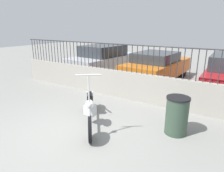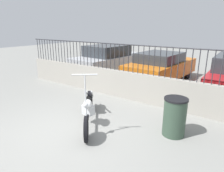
{
  "view_description": "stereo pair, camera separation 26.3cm",
  "coord_description": "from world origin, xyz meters",
  "px_view_note": "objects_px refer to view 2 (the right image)",
  "views": [
    {
      "loc": [
        3.06,
        -2.82,
        2.35
      ],
      "look_at": [
        0.08,
        1.78,
        0.7
      ],
      "focal_mm": 32.0,
      "sensor_mm": 36.0,
      "label": 1
    },
    {
      "loc": [
        3.28,
        -2.67,
        2.35
      ],
      "look_at": [
        0.08,
        1.78,
        0.7
      ],
      "focal_mm": 32.0,
      "sensor_mm": 36.0,
      "label": 2
    }
  ],
  "objects_px": {
    "motorcycle_black": "(89,108)",
    "car_silver": "(109,59)",
    "car_orange": "(161,66)",
    "trash_bin": "(175,117)"
  },
  "relations": [
    {
      "from": "car_silver",
      "to": "car_orange",
      "type": "distance_m",
      "value": 2.99
    },
    {
      "from": "trash_bin",
      "to": "car_silver",
      "type": "bearing_deg",
      "value": 138.95
    },
    {
      "from": "car_silver",
      "to": "car_orange",
      "type": "xyz_separation_m",
      "value": [
        2.98,
        -0.23,
        -0.05
      ]
    },
    {
      "from": "motorcycle_black",
      "to": "car_silver",
      "type": "distance_m",
      "value": 5.87
    },
    {
      "from": "trash_bin",
      "to": "motorcycle_black",
      "type": "bearing_deg",
      "value": -163.24
    },
    {
      "from": "motorcycle_black",
      "to": "car_silver",
      "type": "bearing_deg",
      "value": 172.67
    },
    {
      "from": "motorcycle_black",
      "to": "car_orange",
      "type": "relative_size",
      "value": 0.47
    },
    {
      "from": "motorcycle_black",
      "to": "car_orange",
      "type": "height_order",
      "value": "motorcycle_black"
    },
    {
      "from": "motorcycle_black",
      "to": "car_orange",
      "type": "xyz_separation_m",
      "value": [
        -0.07,
        4.77,
        0.28
      ]
    },
    {
      "from": "trash_bin",
      "to": "car_silver",
      "type": "relative_size",
      "value": 0.2
    }
  ]
}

